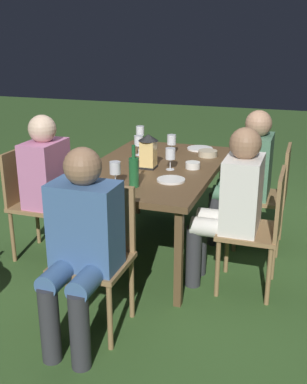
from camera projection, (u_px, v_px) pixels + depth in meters
ground_plane at (154, 249)px, 3.91m from camera, size 16.00×16.00×0.00m
dining_table at (154, 172)px, 3.69m from camera, size 1.63×0.98×0.73m
chair_side_left_b at (33, 198)px, 3.69m from camera, size 0.42×0.40×0.87m
person_in_pink at (54, 182)px, 3.58m from camera, size 0.38×0.47×1.15m
chair_side_right_b at (260, 226)px, 3.16m from camera, size 0.42×0.40×0.87m
person_in_cream at (232, 201)px, 3.17m from camera, size 0.38×0.47×1.15m
chair_side_right_a at (270, 192)px, 3.81m from camera, size 0.42×0.40×0.87m
person_in_green at (247, 172)px, 3.82m from camera, size 0.38×0.47×1.15m
chair_head_far at (97, 250)px, 2.80m from camera, size 0.40×0.42×0.87m
person_in_blue at (81, 240)px, 2.57m from camera, size 0.48×0.38×1.15m
lantern_centerpiece at (148, 149)px, 3.57m from camera, size 0.15×0.15×0.27m
green_bottle_on_table at (134, 171)px, 3.14m from camera, size 0.07×0.07×0.29m
wine_glass_a at (172, 141)px, 3.99m from camera, size 0.08×0.08×0.17m
wine_glass_b at (140, 132)px, 4.36m from camera, size 0.08×0.08×0.17m
wine_glass_c at (170, 155)px, 3.53m from camera, size 0.08×0.08×0.17m
wine_glass_d at (115, 169)px, 3.16m from camera, size 0.08×0.08×0.17m
wine_glass_e at (139, 142)px, 3.95m from camera, size 0.08×0.08×0.17m
plate_a at (200, 149)px, 4.18m from camera, size 0.23×0.23×0.01m
plate_b at (171, 180)px, 3.30m from camera, size 0.20×0.20×0.01m
bowl_olives at (208, 153)px, 3.95m from camera, size 0.16×0.16×0.05m
bowl_bread at (147, 146)px, 4.21m from camera, size 0.16×0.16×0.05m
bowl_salad at (193, 165)px, 3.59m from camera, size 0.11×0.11×0.05m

